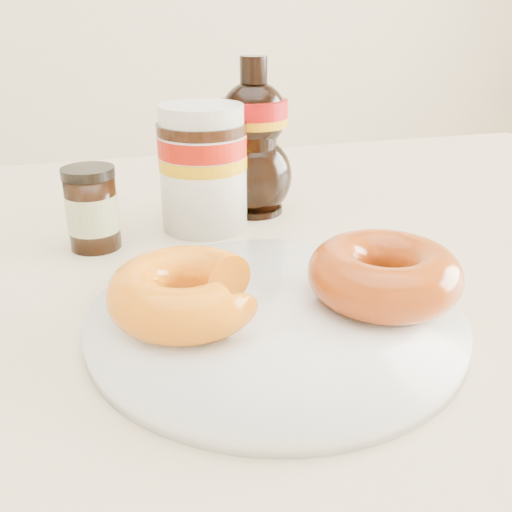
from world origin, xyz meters
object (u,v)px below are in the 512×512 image
object	(u,v)px
donut_whole	(384,273)
donut_bitten	(185,292)
nutella_jar	(203,163)
syrup_bottle	(254,138)
dining_table	(172,361)
dark_jar	(92,209)
plate	(275,317)

from	to	relation	value
donut_whole	donut_bitten	bearing A→B (deg)	174.50
nutella_jar	syrup_bottle	xyz separation A→B (m)	(0.06, 0.03, 0.02)
dining_table	donut_bitten	bearing A→B (deg)	-88.16
syrup_bottle	dark_jar	bearing A→B (deg)	-161.72
plate	dark_jar	world-z (taller)	dark_jar
dining_table	donut_whole	distance (m)	0.22
donut_whole	dark_jar	world-z (taller)	dark_jar
dining_table	plate	size ratio (longest dim) A/B	5.12
donut_whole	syrup_bottle	xyz separation A→B (m)	(-0.03, 0.26, 0.05)
donut_bitten	syrup_bottle	world-z (taller)	syrup_bottle
plate	nutella_jar	world-z (taller)	nutella_jar
dark_jar	dining_table	bearing A→B (deg)	-59.53
plate	donut_whole	xyz separation A→B (m)	(0.08, -0.01, 0.03)
donut_bitten	donut_whole	xyz separation A→B (m)	(0.15, -0.01, 0.00)
syrup_bottle	dining_table	bearing A→B (deg)	-128.69
donut_whole	syrup_bottle	bearing A→B (deg)	96.26
donut_bitten	dining_table	bearing A→B (deg)	70.99
donut_whole	dining_table	bearing A→B (deg)	145.54
donut_bitten	dark_jar	distance (m)	0.19
dining_table	syrup_bottle	size ratio (longest dim) A/B	8.23
dining_table	plate	bearing A→B (deg)	-55.67
donut_whole	syrup_bottle	world-z (taller)	syrup_bottle
donut_whole	plate	bearing A→B (deg)	176.26
dining_table	syrup_bottle	xyz separation A→B (m)	(0.12, 0.15, 0.17)
donut_bitten	dark_jar	size ratio (longest dim) A/B	1.38
nutella_jar	dark_jar	world-z (taller)	nutella_jar
plate	donut_bitten	world-z (taller)	donut_bitten
donut_bitten	nutella_jar	xyz separation A→B (m)	(0.06, 0.21, 0.04)
nutella_jar	syrup_bottle	bearing A→B (deg)	26.91
donut_bitten	syrup_bottle	size ratio (longest dim) A/B	0.65
dining_table	dark_jar	world-z (taller)	dark_jar
dark_jar	donut_whole	bearing A→B (deg)	-43.79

